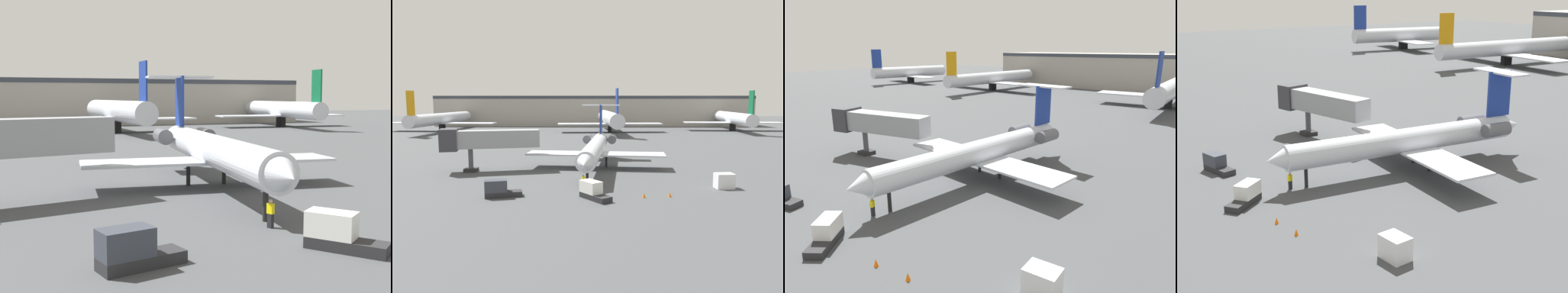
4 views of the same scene
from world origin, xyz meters
The scene contains 13 objects.
ground_plane centered at (0.00, 0.00, -0.05)m, with size 400.00×400.00×0.10m, color #424447.
regional_jet centered at (0.78, 5.70, 3.31)m, with size 21.63×30.94×9.73m.
jet_bridge centered at (-15.82, 2.84, 4.69)m, with size 14.54×6.22×6.39m.
ground_crew_marshaller centered at (-0.74, -8.13, 0.86)m, with size 0.39×0.47×1.69m.
baggage_tug_lead centered at (0.45, -13.03, 0.84)m, with size 3.56×4.01×1.90m.
baggage_tug_trailing centered at (-9.83, -12.41, 0.84)m, with size 4.22×2.35×1.90m.
cargo_container_uld centered at (16.24, -7.78, 0.90)m, with size 2.27×1.76×1.80m.
traffic_cone_near centered at (8.89, -12.08, 0.28)m, with size 0.36×0.36×0.55m.
traffic_cone_mid centered at (6.00, -12.49, 0.28)m, with size 0.36×0.36×0.55m.
terminal_building centered at (0.00, 109.31, 6.12)m, with size 127.18×22.68×12.22m.
parked_airliner_west_mid centered at (-50.94, 74.36, 4.19)m, with size 36.07×42.77×13.20m.
parked_airliner_centre centered at (5.58, 71.90, 4.48)m, with size 34.29×40.63×13.77m.
parked_airliner_east_mid centered at (48.24, 79.04, 4.28)m, with size 33.02×39.13×13.37m.
Camera 2 is at (0.63, -53.09, 10.58)m, focal length 35.06 mm.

